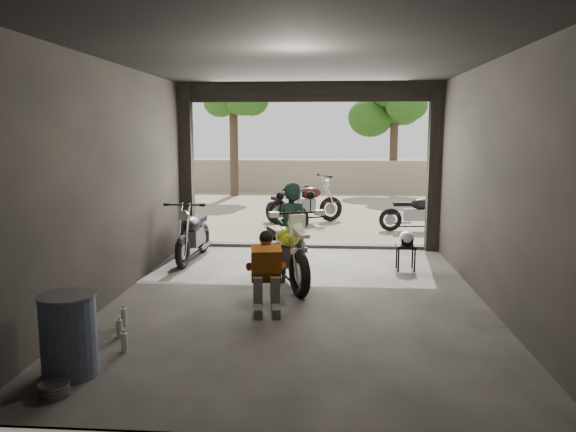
# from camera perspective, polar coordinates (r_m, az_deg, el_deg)

# --- Properties ---
(ground) EXTENTS (80.00, 80.00, 0.00)m
(ground) POSITION_cam_1_polar(r_m,az_deg,el_deg) (7.76, 1.07, -8.55)
(ground) COLOR #7A6D56
(ground) RESTS_ON ground
(garage) EXTENTS (7.00, 7.13, 3.20)m
(garage) POSITION_cam_1_polar(r_m,az_deg,el_deg) (8.03, 1.31, 1.37)
(garage) COLOR #2D2B28
(garage) RESTS_ON ground
(boundary_wall) EXTENTS (18.00, 0.30, 1.20)m
(boundary_wall) POSITION_cam_1_polar(r_m,az_deg,el_deg) (21.48, 3.15, 4.08)
(boundary_wall) COLOR gray
(boundary_wall) RESTS_ON ground
(tree_left) EXTENTS (2.20, 2.20, 5.60)m
(tree_left) POSITION_cam_1_polar(r_m,az_deg,el_deg) (20.27, -5.61, 13.36)
(tree_left) COLOR #382B1E
(tree_left) RESTS_ON ground
(tree_right) EXTENTS (2.20, 2.20, 5.00)m
(tree_right) POSITION_cam_1_polar(r_m,az_deg,el_deg) (21.58, 10.83, 11.83)
(tree_right) COLOR #382B1E
(tree_right) RESTS_ON ground
(main_bike) EXTENTS (1.37, 1.96, 1.21)m
(main_bike) POSITION_cam_1_polar(r_m,az_deg,el_deg) (8.36, -0.32, -3.02)
(main_bike) COLOR beige
(main_bike) RESTS_ON ground
(left_bike) EXTENTS (0.74, 1.64, 1.09)m
(left_bike) POSITION_cam_1_polar(r_m,az_deg,el_deg) (10.10, -9.61, -1.47)
(left_bike) COLOR black
(left_bike) RESTS_ON ground
(outside_bike_a) EXTENTS (1.44, 1.54, 1.01)m
(outside_bike_a) POSITION_cam_1_polar(r_m,az_deg,el_deg) (13.65, -0.18, 1.10)
(outside_bike_a) COLOR black
(outside_bike_a) RESTS_ON ground
(outside_bike_b) EXTENTS (1.91, 1.44, 1.20)m
(outside_bike_b) POSITION_cam_1_polar(r_m,az_deg,el_deg) (14.06, 1.81, 1.70)
(outside_bike_b) COLOR #37120D
(outside_bike_b) RESTS_ON ground
(outside_bike_c) EXTENTS (1.53, 0.74, 1.00)m
(outside_bike_c) POSITION_cam_1_polar(r_m,az_deg,el_deg) (13.25, 12.88, 0.63)
(outside_bike_c) COLOR black
(outside_bike_c) RESTS_ON ground
(rider) EXTENTS (0.66, 0.57, 1.53)m
(rider) POSITION_cam_1_polar(r_m,az_deg,el_deg) (8.48, 0.26, -1.73)
(rider) COLOR black
(rider) RESTS_ON ground
(mechanic) EXTENTS (0.60, 0.76, 1.00)m
(mechanic) POSITION_cam_1_polar(r_m,az_deg,el_deg) (7.11, -2.20, -5.98)
(mechanic) COLOR #A15415
(mechanic) RESTS_ON ground
(stool) EXTENTS (0.31, 0.31, 0.44)m
(stool) POSITION_cam_1_polar(r_m,az_deg,el_deg) (9.45, 11.89, -3.32)
(stool) COLOR black
(stool) RESTS_ON ground
(helmet) EXTENTS (0.32, 0.33, 0.23)m
(helmet) POSITION_cam_1_polar(r_m,az_deg,el_deg) (9.43, 11.97, -2.18)
(helmet) COLOR silver
(helmet) RESTS_ON stool
(oil_drum) EXTENTS (0.62, 0.62, 0.79)m
(oil_drum) POSITION_cam_1_polar(r_m,az_deg,el_deg) (5.72, -21.37, -11.35)
(oil_drum) COLOR #38435F
(oil_drum) RESTS_ON ground
(sign_post) EXTENTS (0.75, 0.08, 2.26)m
(sign_post) POSITION_cam_1_polar(r_m,az_deg,el_deg) (12.63, 16.36, 4.75)
(sign_post) COLOR black
(sign_post) RESTS_ON ground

